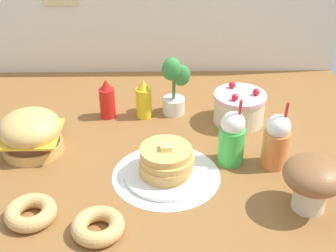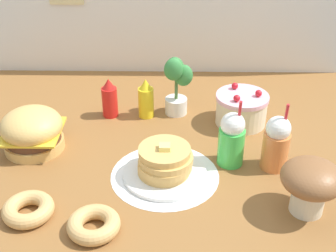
# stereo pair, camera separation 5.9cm
# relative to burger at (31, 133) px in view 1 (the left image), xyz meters

# --- Properties ---
(ground_plane) EXTENTS (2.38, 2.18, 0.02)m
(ground_plane) POSITION_rel_burger_xyz_m (0.56, -0.17, -0.11)
(ground_plane) COLOR brown
(doily_mat) EXTENTS (0.48, 0.48, 0.00)m
(doily_mat) POSITION_rel_burger_xyz_m (0.64, -0.21, -0.10)
(doily_mat) COLOR white
(doily_mat) RESTS_ON ground_plane
(burger) EXTENTS (0.29, 0.29, 0.21)m
(burger) POSITION_rel_burger_xyz_m (0.00, 0.00, 0.00)
(burger) COLOR #DBA859
(burger) RESTS_ON ground_plane
(pancake_stack) EXTENTS (0.37, 0.37, 0.16)m
(pancake_stack) POSITION_rel_burger_xyz_m (0.64, -0.21, -0.04)
(pancake_stack) COLOR white
(pancake_stack) RESTS_ON doily_mat
(layer_cake) EXTENTS (0.27, 0.27, 0.20)m
(layer_cake) POSITION_rel_burger_xyz_m (1.03, 0.26, -0.02)
(layer_cake) COLOR beige
(layer_cake) RESTS_ON ground_plane
(ketchup_bottle) EXTENTS (0.08, 0.08, 0.22)m
(ketchup_bottle) POSITION_rel_burger_xyz_m (0.33, 0.32, 0.00)
(ketchup_bottle) COLOR red
(ketchup_bottle) RESTS_ON ground_plane
(mustard_bottle) EXTENTS (0.08, 0.08, 0.22)m
(mustard_bottle) POSITION_rel_burger_xyz_m (0.53, 0.32, 0.00)
(mustard_bottle) COLOR yellow
(mustard_bottle) RESTS_ON ground_plane
(cream_soda_cup) EXTENTS (0.12, 0.12, 0.33)m
(cream_soda_cup) POSITION_rel_burger_xyz_m (0.94, -0.10, 0.03)
(cream_soda_cup) COLOR green
(cream_soda_cup) RESTS_ON ground_plane
(orange_float_cup) EXTENTS (0.12, 0.12, 0.33)m
(orange_float_cup) POSITION_rel_burger_xyz_m (1.13, -0.13, 0.03)
(orange_float_cup) COLOR orange
(orange_float_cup) RESTS_ON ground_plane
(donut_pink_glaze) EXTENTS (0.20, 0.20, 0.06)m
(donut_pink_glaze) POSITION_rel_burger_xyz_m (0.10, -0.48, -0.07)
(donut_pink_glaze) COLOR tan
(donut_pink_glaze) RESTS_ON ground_plane
(donut_chocolate) EXTENTS (0.20, 0.20, 0.06)m
(donut_chocolate) POSITION_rel_burger_xyz_m (0.38, -0.56, -0.07)
(donut_chocolate) COLOR tan
(donut_chocolate) RESTS_ON ground_plane
(potted_plant) EXTENTS (0.15, 0.14, 0.34)m
(potted_plant) POSITION_rel_burger_xyz_m (0.69, 0.36, 0.08)
(potted_plant) COLOR white
(potted_plant) RESTS_ON ground_plane
(mushroom_stool) EXTENTS (0.24, 0.24, 0.23)m
(mushroom_stool) POSITION_rel_burger_xyz_m (1.21, -0.43, 0.04)
(mushroom_stool) COLOR beige
(mushroom_stool) RESTS_ON ground_plane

